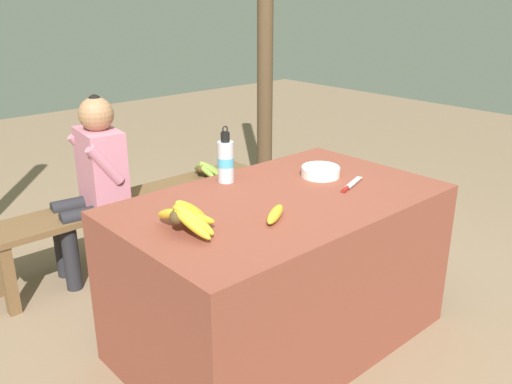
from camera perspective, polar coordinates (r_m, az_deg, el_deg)
ground_plane at (r=2.79m, az=2.44°, el=-15.00°), size 12.00×12.00×0.00m
market_counter at (r=2.60m, az=2.57°, el=-8.28°), size 1.49×0.90×0.74m
banana_bunch_ripe at (r=2.08m, az=-7.41°, el=-2.43°), size 0.19×0.33×0.15m
serving_bowl at (r=2.73m, az=6.81°, el=2.21°), size 0.19×0.19×0.05m
water_bottle at (r=2.61m, az=-3.21°, el=3.34°), size 0.08×0.08×0.28m
loose_banana_front at (r=2.20m, az=2.03°, el=-2.35°), size 0.19×0.14×0.05m
knife at (r=2.59m, az=9.80°, el=0.64°), size 0.23×0.10×0.02m
wooden_bench at (r=3.46m, az=-12.58°, el=-1.39°), size 1.86×0.32×0.42m
seated_vendor at (r=3.24m, az=-16.66°, el=1.76°), size 0.43×0.41×1.09m
banana_bunch_green at (r=3.70m, az=-5.38°, el=2.53°), size 0.17×0.26×0.13m
support_post_far at (r=4.25m, az=0.96°, el=15.06°), size 0.12×0.12×2.45m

